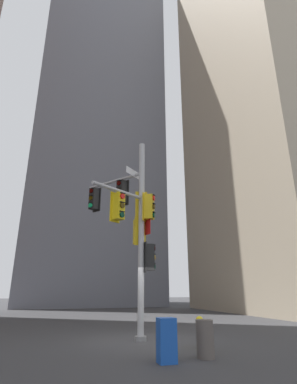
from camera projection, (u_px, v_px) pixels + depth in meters
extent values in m
plane|color=#38383A|center=(140.00, 341.00, 10.33)|extent=(120.00, 120.00, 0.00)
cube|color=tan|center=(276.00, 66.00, 32.38)|extent=(15.83, 15.83, 50.09)
cube|color=slate|center=(98.00, 130.00, 43.20)|extent=(15.52, 15.52, 47.95)
cylinder|color=#B2B2B5|center=(141.00, 232.00, 11.54)|extent=(0.23, 0.23, 7.67)
cylinder|color=gray|center=(141.00, 339.00, 10.35)|extent=(0.42, 0.42, 0.16)
cylinder|color=#B2B2B5|center=(114.00, 181.00, 13.21)|extent=(1.97, 2.60, 0.13)
cylinder|color=#B2B2B5|center=(119.00, 191.00, 11.07)|extent=(2.20, 1.46, 0.13)
cube|color=black|center=(125.00, 193.00, 12.90)|extent=(0.31, 0.40, 1.14)
cube|color=black|center=(122.00, 192.00, 12.76)|extent=(0.48, 0.48, 1.00)
cylinder|color=#360605|center=(119.00, 183.00, 12.72)|extent=(0.17, 0.20, 0.20)
cube|color=black|center=(119.00, 181.00, 12.75)|extent=(0.19, 0.22, 0.02)
cylinder|color=#3C2C06|center=(119.00, 191.00, 12.60)|extent=(0.17, 0.20, 0.20)
cube|color=black|center=(119.00, 188.00, 12.64)|extent=(0.19, 0.22, 0.02)
cylinder|color=#19C672|center=(118.00, 199.00, 12.49)|extent=(0.17, 0.20, 0.20)
cube|color=black|center=(118.00, 196.00, 12.53)|extent=(0.19, 0.22, 0.02)
cube|color=black|center=(97.00, 200.00, 13.89)|extent=(0.31, 0.40, 1.14)
cube|color=black|center=(94.00, 199.00, 13.74)|extent=(0.48, 0.48, 1.00)
cylinder|color=#360605|center=(91.00, 191.00, 13.70)|extent=(0.17, 0.20, 0.20)
cube|color=black|center=(91.00, 188.00, 13.73)|extent=(0.19, 0.22, 0.02)
cylinder|color=#3C2C06|center=(91.00, 198.00, 13.59)|extent=(0.17, 0.20, 0.20)
cube|color=black|center=(91.00, 196.00, 13.62)|extent=(0.19, 0.22, 0.02)
cylinder|color=#19C672|center=(90.00, 205.00, 13.48)|extent=(0.17, 0.20, 0.20)
cube|color=black|center=(90.00, 203.00, 13.51)|extent=(0.19, 0.22, 0.02)
cube|color=yellow|center=(115.00, 207.00, 11.00)|extent=(0.42, 0.28, 1.14)
cube|color=yellow|center=(119.00, 206.00, 10.88)|extent=(0.47, 0.47, 1.00)
cylinder|color=red|center=(123.00, 196.00, 10.87)|extent=(0.20, 0.16, 0.20)
cube|color=black|center=(123.00, 193.00, 10.90)|extent=(0.22, 0.18, 0.02)
cylinder|color=#3C2C06|center=(122.00, 205.00, 10.76)|extent=(0.20, 0.16, 0.20)
cube|color=black|center=(123.00, 202.00, 10.79)|extent=(0.22, 0.18, 0.02)
cylinder|color=#06311C|center=(122.00, 215.00, 10.65)|extent=(0.20, 0.16, 0.20)
cube|color=black|center=(122.00, 211.00, 10.68)|extent=(0.22, 0.18, 0.02)
cube|color=gold|center=(145.00, 207.00, 11.82)|extent=(0.28, 0.42, 1.14)
cube|color=gold|center=(149.00, 207.00, 11.77)|extent=(0.47, 0.47, 1.00)
cylinder|color=red|center=(154.00, 198.00, 11.83)|extent=(0.16, 0.20, 0.20)
cube|color=black|center=(154.00, 195.00, 11.86)|extent=(0.18, 0.22, 0.02)
cylinder|color=#3C2C06|center=(154.00, 207.00, 11.72)|extent=(0.16, 0.20, 0.20)
cube|color=black|center=(154.00, 204.00, 11.75)|extent=(0.18, 0.22, 0.02)
cylinder|color=#06311C|center=(154.00, 215.00, 11.61)|extent=(0.16, 0.20, 0.20)
cube|color=black|center=(154.00, 212.00, 11.64)|extent=(0.18, 0.22, 0.02)
cube|color=black|center=(144.00, 257.00, 11.27)|extent=(0.04, 0.48, 1.14)
cube|color=black|center=(149.00, 257.00, 11.33)|extent=(0.35, 0.35, 1.00)
cylinder|color=#360605|center=(154.00, 248.00, 11.50)|extent=(0.06, 0.20, 0.20)
cube|color=black|center=(154.00, 245.00, 11.54)|extent=(0.08, 0.22, 0.02)
cylinder|color=yellow|center=(154.00, 258.00, 11.39)|extent=(0.06, 0.20, 0.20)
cube|color=black|center=(154.00, 254.00, 11.43)|extent=(0.08, 0.22, 0.02)
cylinder|color=#06311C|center=(154.00, 267.00, 11.28)|extent=(0.06, 0.20, 0.20)
cube|color=black|center=(154.00, 264.00, 11.32)|extent=(0.08, 0.22, 0.02)
cube|color=gold|center=(141.00, 205.00, 12.02)|extent=(0.48, 0.10, 1.14)
cube|color=gold|center=(141.00, 206.00, 12.19)|extent=(0.38, 0.38, 1.00)
cylinder|color=red|center=(140.00, 200.00, 12.49)|extent=(0.21, 0.09, 0.20)
cube|color=black|center=(140.00, 197.00, 12.54)|extent=(0.23, 0.10, 0.02)
cylinder|color=#3C2C06|center=(140.00, 208.00, 12.38)|extent=(0.21, 0.09, 0.20)
cube|color=black|center=(140.00, 205.00, 12.43)|extent=(0.23, 0.10, 0.02)
cylinder|color=#06311C|center=(140.00, 216.00, 12.27)|extent=(0.21, 0.09, 0.20)
cube|color=black|center=(140.00, 213.00, 12.32)|extent=(0.23, 0.10, 0.02)
cube|color=gold|center=(140.00, 231.00, 11.67)|extent=(0.48, 0.09, 1.14)
cube|color=gold|center=(138.00, 232.00, 11.84)|extent=(0.38, 0.38, 1.00)
cylinder|color=red|center=(137.00, 224.00, 12.12)|extent=(0.21, 0.08, 0.20)
cube|color=black|center=(137.00, 221.00, 12.16)|extent=(0.23, 0.10, 0.02)
cylinder|color=#3C2C06|center=(137.00, 233.00, 12.01)|extent=(0.21, 0.08, 0.20)
cube|color=black|center=(137.00, 230.00, 12.05)|extent=(0.23, 0.10, 0.02)
cylinder|color=#06311C|center=(136.00, 241.00, 11.90)|extent=(0.21, 0.08, 0.20)
cube|color=black|center=(136.00, 238.00, 11.94)|extent=(0.23, 0.10, 0.02)
cube|color=white|center=(135.00, 174.00, 12.50)|extent=(0.93, 0.89, 0.28)
cube|color=#19479E|center=(135.00, 174.00, 12.50)|extent=(0.90, 0.86, 0.24)
cube|color=red|center=(146.00, 225.00, 11.74)|extent=(0.17, 0.63, 0.80)
cube|color=white|center=(146.00, 225.00, 11.74)|extent=(0.15, 0.59, 0.76)
cylinder|color=yellow|center=(200.00, 335.00, 9.22)|extent=(0.22, 0.22, 0.73)
sphere|color=yellow|center=(199.00, 320.00, 9.36)|extent=(0.23, 0.23, 0.23)
cylinder|color=yellow|center=(205.00, 333.00, 9.28)|extent=(0.10, 0.09, 0.09)
cube|color=#194CB2|center=(167.00, 340.00, 7.34)|extent=(0.44, 0.36, 1.03)
cube|color=black|center=(175.00, 331.00, 7.47)|extent=(0.01, 0.29, 0.37)
cylinder|color=#59514C|center=(205.00, 339.00, 7.84)|extent=(0.46, 0.46, 0.94)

